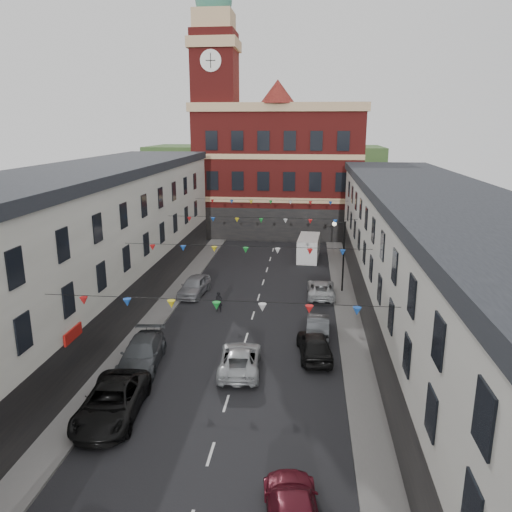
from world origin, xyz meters
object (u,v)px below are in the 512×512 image
at_px(pedestrian, 219,302).
at_px(car_right_f, 321,289).
at_px(car_right_e, 318,325).
at_px(car_left_c, 112,402).
at_px(car_left_e, 194,286).
at_px(street_lamp, 341,247).
at_px(car_right_c, 293,510).
at_px(car_right_d, 314,345).
at_px(moving_car, 240,359).
at_px(car_left_d, 142,353).
at_px(white_van, 309,248).

bearing_deg(pedestrian, car_right_f, 38.87).
relative_size(car_right_e, car_right_f, 0.89).
relative_size(car_left_c, car_left_e, 1.26).
relative_size(car_right_f, pedestrian, 3.00).
height_order(street_lamp, car_right_c, street_lamp).
distance_m(car_right_d, pedestrian, 9.79).
bearing_deg(moving_car, car_right_e, -133.47).
bearing_deg(pedestrian, car_right_e, -16.34).
xyz_separation_m(car_right_c, moving_car, (-3.39, 11.14, 0.01)).
bearing_deg(car_left_c, street_lamp, 54.99).
bearing_deg(car_left_e, car_right_d, -41.09).
distance_m(car_right_e, car_right_f, 7.86).
xyz_separation_m(street_lamp, car_left_e, (-11.85, -1.91, -3.13)).
relative_size(car_left_e, car_right_e, 1.10).
bearing_deg(moving_car, car_right_c, 103.05).
relative_size(car_left_d, car_right_f, 1.14).
bearing_deg(car_right_c, car_right_f, -101.26).
bearing_deg(car_right_d, moving_car, 20.15).
bearing_deg(pedestrian, car_right_c, -63.43).
bearing_deg(pedestrian, white_van, 77.07).
bearing_deg(car_right_d, street_lamp, -106.57).
bearing_deg(street_lamp, car_left_c, -120.77).
xyz_separation_m(car_left_c, moving_car, (5.42, 5.30, -0.11)).
height_order(car_left_c, car_right_f, car_left_c).
height_order(car_left_c, car_right_d, car_left_c).
bearing_deg(street_lamp, car_right_e, -101.66).
xyz_separation_m(car_right_d, car_right_f, (0.60, 11.13, -0.14)).
bearing_deg(street_lamp, car_right_c, -96.58).
xyz_separation_m(car_left_d, car_left_e, (0.20, 12.59, 0.00)).
distance_m(car_left_d, moving_car, 5.71).
height_order(street_lamp, car_right_d, street_lamp).
distance_m(street_lamp, moving_car, 16.10).
bearing_deg(white_van, car_right_c, -86.79).
xyz_separation_m(car_right_e, white_van, (-0.74, 19.58, 0.49)).
bearing_deg(car_right_c, car_left_e, -77.33).
bearing_deg(car_left_e, car_left_d, -85.07).
bearing_deg(car_left_c, car_left_d, 88.97).
relative_size(car_right_f, white_van, 0.88).
relative_size(car_right_c, car_right_d, 1.01).
bearing_deg(car_left_d, car_right_c, -56.34).
distance_m(car_left_c, white_van, 31.65).
bearing_deg(car_left_c, car_right_e, 43.05).
relative_size(car_left_c, car_right_c, 1.23).
bearing_deg(white_van, street_lamp, -72.38).
distance_m(car_right_c, white_van, 36.15).
height_order(street_lamp, car_left_e, street_lamp).
bearing_deg(car_right_e, car_left_c, 49.15).
bearing_deg(pedestrian, car_left_d, -98.38).
distance_m(car_left_d, pedestrian, 9.44).
bearing_deg(car_left_e, car_left_c, -83.86).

